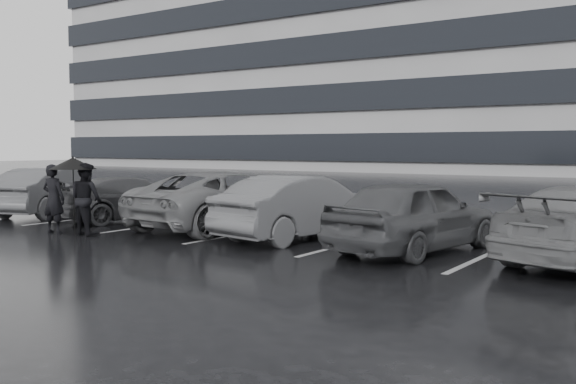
% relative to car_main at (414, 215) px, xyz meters
% --- Properties ---
extents(ground, '(160.00, 160.00, 0.00)m').
position_rel_car_main_xyz_m(ground, '(-2.13, -1.77, -0.71)').
color(ground, black).
rests_on(ground, ground).
extents(office_building, '(61.00, 26.00, 29.00)m').
position_rel_car_main_xyz_m(office_building, '(-24.13, 46.23, 13.63)').
color(office_building, gray).
rests_on(office_building, ground).
extents(car_main, '(2.32, 4.36, 1.41)m').
position_rel_car_main_xyz_m(car_main, '(0.00, 0.00, 0.00)').
color(car_main, black).
rests_on(car_main, ground).
extents(car_west_a, '(2.15, 4.40, 1.39)m').
position_rel_car_main_xyz_m(car_west_a, '(-2.76, 0.28, -0.01)').
color(car_west_a, '#303032').
rests_on(car_west_a, ground).
extents(car_west_b, '(2.63, 5.22, 1.42)m').
position_rel_car_main_xyz_m(car_west_b, '(-5.31, 0.75, 0.00)').
color(car_west_b, '#464648').
rests_on(car_west_b, ground).
extents(car_west_c, '(2.93, 4.44, 1.19)m').
position_rel_car_main_xyz_m(car_west_c, '(-8.43, 0.59, -0.11)').
color(car_west_c, black).
rests_on(car_west_c, ground).
extents(car_west_d, '(2.71, 4.49, 1.40)m').
position_rel_car_main_xyz_m(car_west_d, '(-11.51, 0.29, -0.01)').
color(car_west_d, '#303032').
rests_on(car_west_d, ground).
extents(pedestrian_left, '(0.65, 0.50, 1.61)m').
position_rel_car_main_xyz_m(pedestrian_left, '(-8.02, -2.20, 0.10)').
color(pedestrian_left, black).
rests_on(pedestrian_left, ground).
extents(pedestrian_right, '(0.85, 0.69, 1.65)m').
position_rel_car_main_xyz_m(pedestrian_right, '(-7.17, -1.95, 0.12)').
color(pedestrian_right, black).
rests_on(pedestrian_right, ground).
extents(umbrella, '(1.06, 1.06, 1.79)m').
position_rel_car_main_xyz_m(umbrella, '(-7.48, -2.05, 0.92)').
color(umbrella, black).
rests_on(umbrella, ground).
extents(stall_stripes, '(19.72, 5.00, 0.00)m').
position_rel_car_main_xyz_m(stall_stripes, '(-2.93, 0.73, -0.70)').
color(stall_stripes, '#98989B').
rests_on(stall_stripes, ground).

